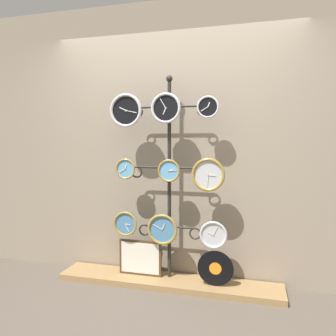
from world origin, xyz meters
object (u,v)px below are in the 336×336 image
clock_top_center (166,108)px  clock_middle_right (208,175)px  picture_frame (140,258)px  clock_bottom_center (162,229)px  clock_middle_center (169,171)px  clock_middle_left (126,169)px  clock_top_left (126,110)px  clock_top_right (208,107)px  clock_bottom_right (213,235)px  clock_bottom_left (125,224)px  display_stand (169,218)px  vinyl_record (215,268)px

clock_top_center → clock_middle_right: bearing=-2.1°
picture_frame → clock_bottom_center: bearing=-11.9°
clock_top_center → clock_middle_center: size_ratio=1.33×
clock_middle_left → clock_bottom_center: size_ratio=0.68×
clock_top_left → clock_top_right: size_ratio=1.59×
clock_top_left → clock_middle_right: clock_top_left is taller
clock_bottom_right → clock_bottom_left: bearing=179.6°
clock_top_left → clock_top_center: size_ratio=1.13×
picture_frame → clock_top_left: bearing=-146.1°
display_stand → clock_bottom_center: display_stand is taller
clock_top_left → clock_bottom_center: 1.20m
picture_frame → clock_top_right: bearing=-3.4°
clock_bottom_left → picture_frame: bearing=17.7°
clock_bottom_left → clock_bottom_right: size_ratio=0.96×
clock_middle_center → vinyl_record: size_ratio=0.64×
clock_top_center → display_stand: bearing=84.9°
clock_bottom_left → clock_bottom_center: (0.38, -0.01, -0.03)m
clock_middle_left → clock_top_center: bearing=-3.0°
clock_top_left → vinyl_record: (0.87, 0.01, -1.47)m
clock_middle_right → clock_bottom_left: (-0.82, 0.03, -0.51)m
clock_bottom_center → clock_bottom_right: clock_bottom_center is taller
clock_middle_left → clock_top_left: bearing=-57.2°
clock_middle_center → clock_bottom_right: bearing=0.8°
clock_top_center → picture_frame: size_ratio=0.65×
clock_middle_left → clock_middle_right: bearing=-2.6°
clock_middle_left → clock_middle_center: size_ratio=0.95×
clock_top_center → clock_top_right: clock_top_center is taller
clock_middle_left → clock_bottom_left: (-0.00, -0.01, -0.55)m
display_stand → picture_frame: size_ratio=4.60×
clock_middle_left → clock_bottom_left: size_ratio=0.82×
clock_bottom_left → picture_frame: 0.38m
clock_top_left → vinyl_record: size_ratio=0.96×
clock_middle_center → picture_frame: clock_middle_center is taller
clock_middle_right → clock_bottom_right: size_ratio=1.18×
clock_top_right → clock_middle_left: clock_top_right is taller
clock_bottom_left → clock_bottom_right: clock_bottom_left is taller
clock_middle_center → clock_bottom_center: clock_middle_center is taller
clock_bottom_center → picture_frame: clock_bottom_center is taller
picture_frame → clock_bottom_right: bearing=-3.9°
clock_top_left → picture_frame: size_ratio=0.73×
clock_bottom_right → clock_top_right: bearing=170.8°
clock_top_right → vinyl_record: (0.09, -0.02, -1.49)m
clock_top_right → clock_top_center: bearing=-177.8°
clock_middle_right → clock_top_left: bearing=-179.8°
clock_top_left → clock_middle_right: bearing=0.2°
clock_middle_center → clock_bottom_center: (-0.07, 0.00, -0.57)m
picture_frame → clock_top_center: bearing=-11.1°
clock_top_right → vinyl_record: 1.49m
clock_top_center → clock_bottom_right: 1.26m
clock_top_center → clock_middle_left: 0.72m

